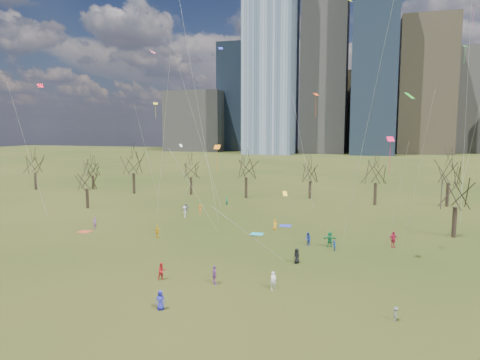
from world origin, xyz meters
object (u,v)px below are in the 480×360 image
(blanket_teal, at_px, (257,234))
(person_2, at_px, (162,271))
(blanket_navy, at_px, (285,226))
(blanket_crimson, at_px, (85,232))
(person_1, at_px, (273,280))
(person_4, at_px, (157,232))
(person_0, at_px, (160,300))

(blanket_teal, distance_m, person_2, 19.11)
(blanket_navy, bearing_deg, person_2, -105.47)
(blanket_crimson, relative_size, person_2, 1.01)
(blanket_teal, height_order, person_1, person_1)
(blanket_navy, xyz_separation_m, person_2, (-6.72, -24.29, 0.78))
(blanket_crimson, height_order, person_1, person_1)
(blanket_crimson, relative_size, person_4, 1.00)
(blanket_crimson, bearing_deg, blanket_navy, 23.69)
(blanket_crimson, xyz_separation_m, person_2, (17.96, -13.46, 0.78))
(blanket_teal, relative_size, person_0, 1.07)
(blanket_navy, bearing_deg, person_0, -97.41)
(blanket_navy, height_order, person_2, person_2)
(blanket_crimson, distance_m, person_4, 10.75)
(blanket_teal, distance_m, person_1, 19.05)
(blanket_crimson, xyz_separation_m, person_4, (10.71, -0.29, 0.79))
(blanket_crimson, height_order, person_4, person_4)
(blanket_navy, height_order, person_4, person_4)
(blanket_teal, bearing_deg, person_4, -154.13)
(person_1, bearing_deg, person_4, 99.11)
(person_1, relative_size, person_2, 0.97)
(blanket_teal, distance_m, blanket_crimson, 22.62)
(blanket_crimson, bearing_deg, person_2, -36.86)
(person_1, height_order, person_2, person_2)
(person_2, height_order, person_4, person_4)
(person_0, bearing_deg, blanket_crimson, 123.94)
(blanket_teal, height_order, blanket_crimson, same)
(person_1, bearing_deg, person_2, 138.57)
(blanket_navy, xyz_separation_m, person_0, (-3.92, -30.12, 0.73))
(person_0, xyz_separation_m, person_4, (-10.05, 19.01, 0.06))
(person_0, relative_size, person_4, 0.93)
(blanket_crimson, xyz_separation_m, person_0, (20.76, -19.29, 0.73))
(person_0, xyz_separation_m, person_1, (7.22, 6.42, 0.02))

